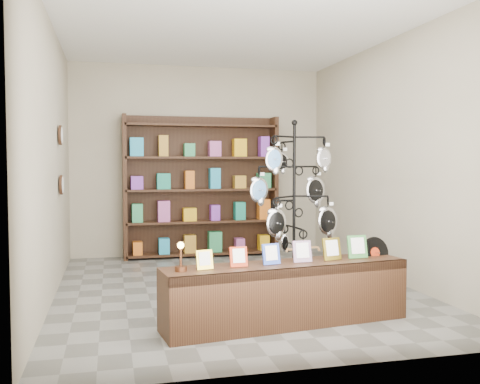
# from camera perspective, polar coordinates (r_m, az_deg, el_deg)

# --- Properties ---
(ground) EXTENTS (5.00, 5.00, 0.00)m
(ground) POSITION_cam_1_polar(r_m,az_deg,el_deg) (6.32, -0.58, -10.28)
(ground) COLOR slate
(ground) RESTS_ON ground
(room_envelope) EXTENTS (5.00, 5.00, 5.00)m
(room_envelope) POSITION_cam_1_polar(r_m,az_deg,el_deg) (6.16, -0.59, 6.71)
(room_envelope) COLOR #ADA28B
(room_envelope) RESTS_ON ground
(display_tree) EXTENTS (0.99, 0.94, 1.92)m
(display_tree) POSITION_cam_1_polar(r_m,az_deg,el_deg) (5.68, 5.79, -0.48)
(display_tree) COLOR black
(display_tree) RESTS_ON ground
(front_shelf) EXTENTS (2.31, 0.75, 0.80)m
(front_shelf) POSITION_cam_1_polar(r_m,az_deg,el_deg) (4.93, 5.00, -10.74)
(front_shelf) COLOR black
(front_shelf) RESTS_ON ground
(back_shelving) EXTENTS (2.42, 0.36, 2.20)m
(back_shelving) POSITION_cam_1_polar(r_m,az_deg,el_deg) (8.41, -4.13, 0.12)
(back_shelving) COLOR black
(back_shelving) RESTS_ON ground
(wall_clocks) EXTENTS (0.03, 0.24, 0.84)m
(wall_clocks) POSITION_cam_1_polar(r_m,az_deg,el_deg) (6.82, -18.57, 3.26)
(wall_clocks) COLOR black
(wall_clocks) RESTS_ON ground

